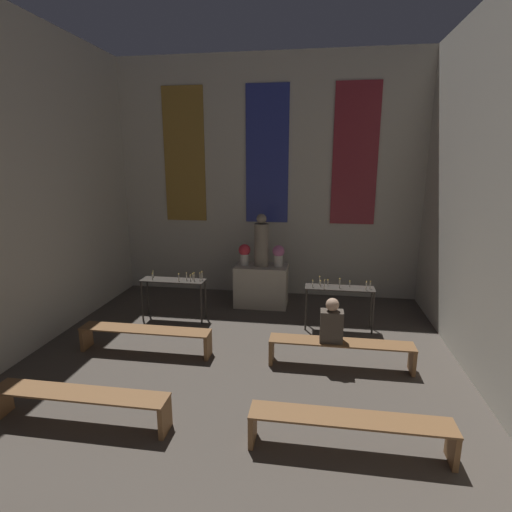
{
  "coord_description": "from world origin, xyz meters",
  "views": [
    {
      "loc": [
        1.21,
        1.16,
        3.25
      ],
      "look_at": [
        0.0,
        9.02,
        1.36
      ],
      "focal_mm": 28.0,
      "sensor_mm": 36.0,
      "label": 1
    }
  ],
  "objects_px": {
    "candle_rack_left": "(174,286)",
    "pew_third_right": "(350,426)",
    "flower_vase_right": "(278,254)",
    "altar": "(261,285)",
    "person_seated": "(332,322)",
    "pew_back_left": "(145,335)",
    "statue": "(261,242)",
    "flower_vase_left": "(245,253)",
    "pew_back_right": "(340,348)",
    "candle_rack_right": "(339,294)",
    "pew_third_left": "(80,400)"
  },
  "relations": [
    {
      "from": "flower_vase_right",
      "to": "altar",
      "type": "bearing_deg",
      "value": 180.0
    },
    {
      "from": "candle_rack_right",
      "to": "pew_back_right",
      "type": "distance_m",
      "value": 1.59
    },
    {
      "from": "statue",
      "to": "flower_vase_right",
      "type": "xyz_separation_m",
      "value": [
        0.39,
        -0.0,
        -0.26
      ]
    },
    {
      "from": "candle_rack_left",
      "to": "pew_third_left",
      "type": "distance_m",
      "value": 3.53
    },
    {
      "from": "altar",
      "to": "flower_vase_left",
      "type": "bearing_deg",
      "value": -180.0
    },
    {
      "from": "statue",
      "to": "pew_back_right",
      "type": "bearing_deg",
      "value": -57.9
    },
    {
      "from": "altar",
      "to": "pew_third_left",
      "type": "bearing_deg",
      "value": -109.78
    },
    {
      "from": "candle_rack_left",
      "to": "person_seated",
      "type": "height_order",
      "value": "person_seated"
    },
    {
      "from": "altar",
      "to": "statue",
      "type": "relative_size",
      "value": 1.0
    },
    {
      "from": "candle_rack_left",
      "to": "pew_third_right",
      "type": "relative_size",
      "value": 0.58
    },
    {
      "from": "flower_vase_left",
      "to": "pew_third_left",
      "type": "relative_size",
      "value": 0.21
    },
    {
      "from": "flower_vase_left",
      "to": "candle_rack_right",
      "type": "bearing_deg",
      "value": -27.94
    },
    {
      "from": "statue",
      "to": "pew_back_right",
      "type": "relative_size",
      "value": 0.52
    },
    {
      "from": "altar",
      "to": "person_seated",
      "type": "height_order",
      "value": "person_seated"
    },
    {
      "from": "statue",
      "to": "flower_vase_left",
      "type": "bearing_deg",
      "value": -180.0
    },
    {
      "from": "statue",
      "to": "candle_rack_right",
      "type": "relative_size",
      "value": 0.89
    },
    {
      "from": "statue",
      "to": "flower_vase_left",
      "type": "height_order",
      "value": "statue"
    },
    {
      "from": "altar",
      "to": "pew_third_right",
      "type": "bearing_deg",
      "value": -70.22
    },
    {
      "from": "flower_vase_right",
      "to": "person_seated",
      "type": "bearing_deg",
      "value": -67.18
    },
    {
      "from": "statue",
      "to": "pew_third_right",
      "type": "xyz_separation_m",
      "value": [
        1.66,
        -4.61,
        -1.15
      ]
    },
    {
      "from": "flower_vase_right",
      "to": "pew_back_right",
      "type": "distance_m",
      "value": 3.06
    },
    {
      "from": "altar",
      "to": "pew_third_left",
      "type": "xyz_separation_m",
      "value": [
        -1.66,
        -4.61,
        -0.14
      ]
    },
    {
      "from": "flower_vase_right",
      "to": "pew_third_left",
      "type": "xyz_separation_m",
      "value": [
        -2.04,
        -4.61,
        -0.89
      ]
    },
    {
      "from": "pew_third_left",
      "to": "pew_back_left",
      "type": "xyz_separation_m",
      "value": [
        0.0,
        1.96,
        0.0
      ]
    },
    {
      "from": "candle_rack_right",
      "to": "pew_third_left",
      "type": "xyz_separation_m",
      "value": [
        -3.35,
        -3.5,
        -0.4
      ]
    },
    {
      "from": "flower_vase_right",
      "to": "candle_rack_left",
      "type": "height_order",
      "value": "flower_vase_right"
    },
    {
      "from": "flower_vase_left",
      "to": "pew_back_left",
      "type": "bearing_deg",
      "value": -115.7
    },
    {
      "from": "statue",
      "to": "person_seated",
      "type": "height_order",
      "value": "statue"
    },
    {
      "from": "pew_third_right",
      "to": "pew_back_left",
      "type": "distance_m",
      "value": 3.85
    },
    {
      "from": "pew_back_right",
      "to": "altar",
      "type": "bearing_deg",
      "value": 122.1
    },
    {
      "from": "pew_back_right",
      "to": "person_seated",
      "type": "distance_m",
      "value": 0.46
    },
    {
      "from": "pew_third_right",
      "to": "pew_back_right",
      "type": "bearing_deg",
      "value": 90.0
    },
    {
      "from": "flower_vase_left",
      "to": "pew_back_right",
      "type": "relative_size",
      "value": 0.21
    },
    {
      "from": "pew_third_left",
      "to": "pew_back_left",
      "type": "distance_m",
      "value": 1.96
    },
    {
      "from": "flower_vase_left",
      "to": "flower_vase_right",
      "type": "xyz_separation_m",
      "value": [
        0.77,
        0.0,
        0.0
      ]
    },
    {
      "from": "pew_third_left",
      "to": "person_seated",
      "type": "height_order",
      "value": "person_seated"
    },
    {
      "from": "candle_rack_right",
      "to": "flower_vase_right",
      "type": "bearing_deg",
      "value": 139.86
    },
    {
      "from": "flower_vase_right",
      "to": "pew_back_left",
      "type": "height_order",
      "value": "flower_vase_right"
    },
    {
      "from": "altar",
      "to": "pew_third_right",
      "type": "xyz_separation_m",
      "value": [
        1.66,
        -4.61,
        -0.14
      ]
    },
    {
      "from": "candle_rack_right",
      "to": "person_seated",
      "type": "distance_m",
      "value": 1.55
    },
    {
      "from": "altar",
      "to": "candle_rack_left",
      "type": "xyz_separation_m",
      "value": [
        -1.69,
        -1.1,
        0.26
      ]
    },
    {
      "from": "pew_third_right",
      "to": "person_seated",
      "type": "xyz_separation_m",
      "value": [
        -0.16,
        1.96,
        0.43
      ]
    },
    {
      "from": "candle_rack_right",
      "to": "pew_back_right",
      "type": "bearing_deg",
      "value": -91.35
    },
    {
      "from": "flower_vase_left",
      "to": "person_seated",
      "type": "distance_m",
      "value": 3.28
    },
    {
      "from": "candle_rack_left",
      "to": "person_seated",
      "type": "distance_m",
      "value": 3.54
    },
    {
      "from": "statue",
      "to": "pew_back_left",
      "type": "bearing_deg",
      "value": -122.1
    },
    {
      "from": "statue",
      "to": "flower_vase_right",
      "type": "bearing_deg",
      "value": -0.0
    },
    {
      "from": "flower_vase_right",
      "to": "candle_rack_left",
      "type": "xyz_separation_m",
      "value": [
        -2.07,
        -1.1,
        -0.49
      ]
    },
    {
      "from": "flower_vase_left",
      "to": "candle_rack_right",
      "type": "height_order",
      "value": "flower_vase_left"
    },
    {
      "from": "candle_rack_left",
      "to": "pew_third_right",
      "type": "bearing_deg",
      "value": -46.37
    }
  ]
}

